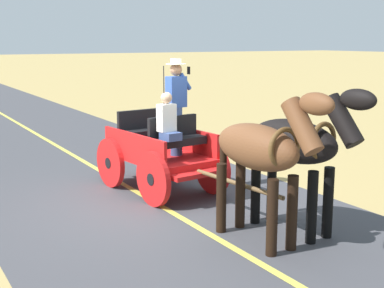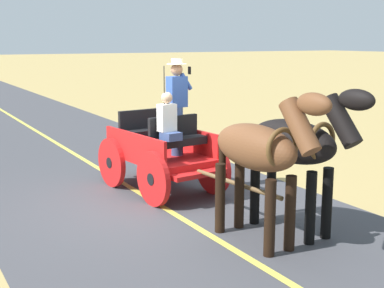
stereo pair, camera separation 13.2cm
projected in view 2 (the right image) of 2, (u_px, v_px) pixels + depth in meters
name	position (u px, v px, depth m)	size (l,w,h in m)	color
ground_plane	(155.00, 203.00, 9.43)	(200.00, 200.00, 0.00)	tan
road_surface	(155.00, 203.00, 9.43)	(5.80, 160.00, 0.01)	#424247
road_centre_stripe	(155.00, 203.00, 9.42)	(0.12, 160.00, 0.00)	#DBCC4C
horse_drawn_carriage	(163.00, 149.00, 10.04)	(1.67, 4.52, 2.50)	red
horse_near_side	(297.00, 146.00, 7.74)	(0.79, 2.15, 2.21)	black
horse_off_side	(260.00, 152.00, 7.32)	(0.68, 2.14, 2.21)	brown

